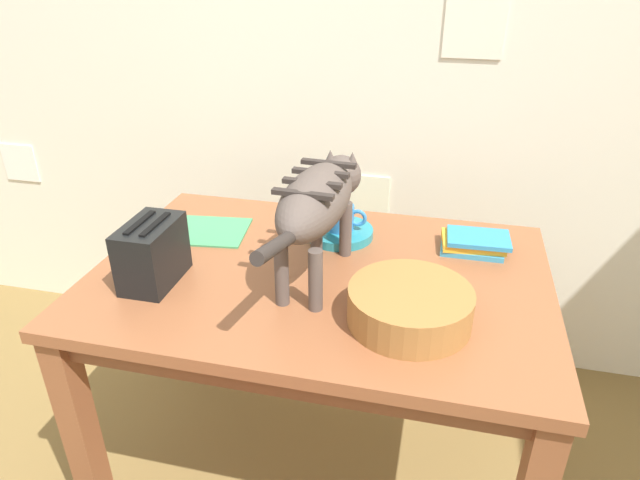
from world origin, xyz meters
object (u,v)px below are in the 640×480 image
cat (320,199)px  toaster (152,253)px  saucer_bowl (340,233)px  dining_table (320,299)px  magazine (204,231)px  wicker_basket (410,306)px  coffee_mug (341,217)px  book_stack (474,243)px

cat → toaster: 0.47m
cat → saucer_bowl: 0.30m
dining_table → cat: 0.31m
magazine → toaster: (-0.00, -0.30, 0.08)m
cat → saucer_bowl: bearing=90.0°
wicker_basket → toaster: size_ratio=1.49×
cat → toaster: size_ratio=3.52×
wicker_basket → coffee_mug: bearing=121.7°
coffee_mug → book_stack: coffee_mug is taller
magazine → book_stack: size_ratio=1.36×
cat → magazine: size_ratio=2.57×
saucer_bowl → coffee_mug: coffee_mug is taller
wicker_basket → dining_table: bearing=145.7°
coffee_mug → wicker_basket: 0.47m
cat → toaster: cat is taller
magazine → book_stack: (0.84, 0.07, 0.02)m
book_stack → toaster: (-0.84, -0.38, 0.06)m
magazine → book_stack: 0.84m
saucer_bowl → book_stack: book_stack is taller
cat → saucer_bowl: cat is taller
saucer_bowl → magazine: 0.44m
cat → wicker_basket: cat is taller
dining_table → saucer_bowl: saucer_bowl is taller
saucer_bowl → dining_table: bearing=-92.8°
dining_table → magazine: bearing=159.5°
saucer_bowl → magazine: bearing=-171.2°
book_stack → toaster: size_ratio=1.01×
dining_table → saucer_bowl: (0.01, 0.22, 0.10)m
saucer_bowl → coffee_mug: (0.00, 0.00, 0.05)m
dining_table → magazine: 0.46m
coffee_mug → magazine: bearing=-171.2°
cat → coffee_mug: (0.02, 0.22, -0.15)m
dining_table → toaster: size_ratio=6.28×
saucer_bowl → wicker_basket: bearing=-58.0°
wicker_basket → saucer_bowl: bearing=122.0°
book_stack → toaster: toaster is taller
dining_table → wicker_basket: wicker_basket is taller
saucer_bowl → book_stack: 0.41m
cat → book_stack: cat is taller
cat → dining_table: bearing=-60.6°
saucer_bowl → wicker_basket: 0.48m
dining_table → wicker_basket: bearing=-34.3°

